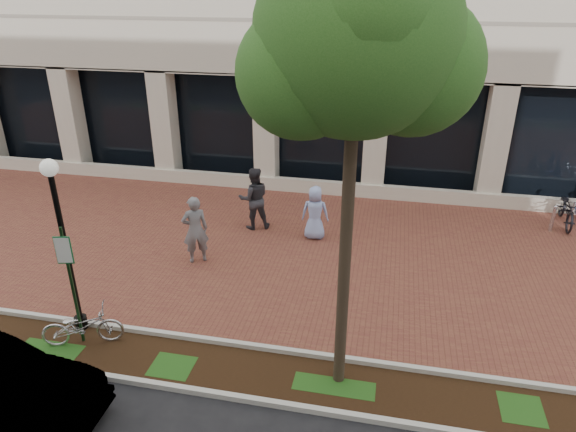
% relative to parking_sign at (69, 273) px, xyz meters
% --- Properties ---
extents(ground, '(120.00, 120.00, 0.00)m').
position_rel_parking_sign_xyz_m(ground, '(3.68, 5.04, -1.75)').
color(ground, black).
rests_on(ground, ground).
extents(brick_plaza, '(40.00, 9.00, 0.01)m').
position_rel_parking_sign_xyz_m(brick_plaza, '(3.68, 5.04, -1.74)').
color(brick_plaza, brown).
rests_on(brick_plaza, ground).
extents(planting_strip, '(40.00, 1.50, 0.01)m').
position_rel_parking_sign_xyz_m(planting_strip, '(3.68, -0.21, -1.74)').
color(planting_strip, black).
rests_on(planting_strip, ground).
extents(curb_plaza_side, '(40.00, 0.12, 0.12)m').
position_rel_parking_sign_xyz_m(curb_plaza_side, '(3.68, 0.54, -1.69)').
color(curb_plaza_side, beige).
rests_on(curb_plaza_side, ground).
extents(curb_street_side, '(40.00, 0.12, 0.12)m').
position_rel_parking_sign_xyz_m(curb_street_side, '(3.68, -0.96, -1.69)').
color(curb_street_side, beige).
rests_on(curb_street_side, ground).
extents(parking_sign, '(0.34, 0.07, 2.79)m').
position_rel_parking_sign_xyz_m(parking_sign, '(0.00, 0.00, 0.00)').
color(parking_sign, '#133619').
rests_on(parking_sign, ground).
extents(lamppost, '(0.36, 0.36, 4.04)m').
position_rel_parking_sign_xyz_m(lamppost, '(-0.31, 0.44, 0.54)').
color(lamppost, black).
rests_on(lamppost, ground).
extents(street_tree, '(3.69, 3.08, 8.04)m').
position_rel_parking_sign_xyz_m(street_tree, '(5.68, 0.02, 4.55)').
color(street_tree, '#433626').
rests_on(street_tree, ground).
extents(locked_bicycle, '(1.82, 1.17, 0.90)m').
position_rel_parking_sign_xyz_m(locked_bicycle, '(0.08, -0.04, -1.30)').
color(locked_bicycle, '#BBBBBF').
rests_on(locked_bicycle, ground).
extents(pedestrian_left, '(0.85, 0.76, 1.96)m').
position_rel_parking_sign_xyz_m(pedestrian_left, '(1.18, 3.87, -0.77)').
color(pedestrian_left, slate).
rests_on(pedestrian_left, ground).
extents(pedestrian_mid, '(1.20, 1.08, 2.01)m').
position_rel_parking_sign_xyz_m(pedestrian_mid, '(2.19, 6.28, -0.74)').
color(pedestrian_mid, '#2B2B30').
rests_on(pedestrian_mid, ground).
extents(pedestrian_right, '(0.85, 0.58, 1.68)m').
position_rel_parking_sign_xyz_m(pedestrian_right, '(4.18, 5.96, -0.91)').
color(pedestrian_right, '#9AAEE6').
rests_on(pedestrian_right, ground).
extents(bollard, '(0.12, 0.12, 0.89)m').
position_rel_parking_sign_xyz_m(bollard, '(11.39, 7.93, -1.29)').
color(bollard, silver).
rests_on(bollard, ground).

